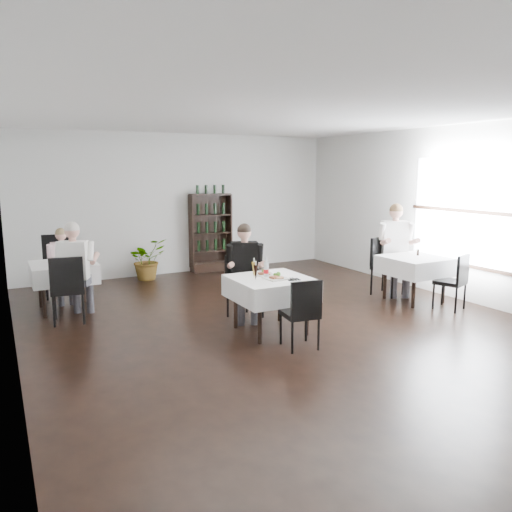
{
  "coord_description": "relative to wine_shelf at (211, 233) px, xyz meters",
  "views": [
    {
      "loc": [
        -3.6,
        -5.86,
        2.25
      ],
      "look_at": [
        -0.42,
        0.2,
        1.05
      ],
      "focal_mm": 35.0,
      "sensor_mm": 36.0,
      "label": 1
    }
  ],
  "objects": [
    {
      "name": "pepper_mill",
      "position": [
        2.26,
        -3.92,
        -0.02
      ],
      "size": [
        0.06,
        0.06,
        0.11
      ],
      "primitive_type": "cylinder",
      "rotation": [
        0.0,
        0.0,
        -0.31
      ],
      "color": "black",
      "rests_on": "right_table"
    },
    {
      "name": "pilsner_dark",
      "position": [
        -1.17,
        -4.38,
        0.03
      ],
      "size": [
        0.06,
        0.06,
        0.27
      ],
      "color": "black",
      "rests_on": "main_table"
    },
    {
      "name": "wine_shelf",
      "position": [
        0.0,
        0.0,
        0.0
      ],
      "size": [
        0.9,
        0.28,
        1.75
      ],
      "color": "black",
      "rests_on": "ground"
    },
    {
      "name": "window_right",
      "position": [
        2.88,
        -4.31,
        0.65
      ],
      "size": [
        0.06,
        2.3,
        1.85
      ],
      "color": "white",
      "rests_on": "room_shell"
    },
    {
      "name": "napkin_cutlery",
      "position": [
        -0.69,
        -4.57,
        -0.07
      ],
      "size": [
        0.18,
        0.18,
        0.02
      ],
      "color": "black",
      "rests_on": "main_table"
    },
    {
      "name": "diner_main",
      "position": [
        -0.95,
        -3.63,
        -0.0
      ],
      "size": [
        0.62,
        0.66,
        1.45
      ],
      "color": "#44434C",
      "rests_on": "ground"
    },
    {
      "name": "plate_far",
      "position": [
        -0.89,
        -4.12,
        -0.06
      ],
      "size": [
        0.32,
        0.32,
        0.08
      ],
      "color": "white",
      "rests_on": "main_table"
    },
    {
      "name": "main_chair_far",
      "position": [
        -0.93,
        -3.47,
        -0.3
      ],
      "size": [
        0.53,
        0.53,
        0.96
      ],
      "color": "black",
      "rests_on": "ground"
    },
    {
      "name": "pilsner_lager",
      "position": [
        -1.14,
        -4.27,
        0.04
      ],
      "size": [
        0.07,
        0.07,
        0.29
      ],
      "color": "gold",
      "rests_on": "main_table"
    },
    {
      "name": "plate_near",
      "position": [
        -0.87,
        -4.42,
        -0.06
      ],
      "size": [
        0.3,
        0.3,
        0.09
      ],
      "color": "white",
      "rests_on": "main_table"
    },
    {
      "name": "room_shell",
      "position": [
        -0.6,
        -4.31,
        0.65
      ],
      "size": [
        9.0,
        9.0,
        9.0
      ],
      "color": "black",
      "rests_on": "ground"
    },
    {
      "name": "coke_bottle",
      "position": [
        -0.97,
        -4.31,
        0.04
      ],
      "size": [
        0.07,
        0.07,
        0.28
      ],
      "color": "silver",
      "rests_on": "main_table"
    },
    {
      "name": "right_table",
      "position": [
        2.1,
        -4.01,
        -0.23
      ],
      "size": [
        0.98,
        0.98,
        0.77
      ],
      "color": "black",
      "rests_on": "ground"
    },
    {
      "name": "main_table",
      "position": [
        -0.9,
        -4.31,
        -0.23
      ],
      "size": [
        1.03,
        1.03,
        0.77
      ],
      "color": "black",
      "rests_on": "ground"
    },
    {
      "name": "potted_tree",
      "position": [
        -1.51,
        -0.21,
        -0.42
      ],
      "size": [
        0.94,
        0.88,
        0.84
      ],
      "primitive_type": "imported",
      "rotation": [
        0.0,
        0.0,
        0.35
      ],
      "color": "#265F20",
      "rests_on": "ground"
    },
    {
      "name": "right_chair_far",
      "position": [
        1.97,
        -3.39,
        -0.26
      ],
      "size": [
        0.6,
        0.61,
        1.03
      ],
      "color": "black",
      "rests_on": "ground"
    },
    {
      "name": "diner_left_near",
      "position": [
        -3.19,
        -2.4,
        0.02
      ],
      "size": [
        0.67,
        0.7,
        1.49
      ],
      "color": "#44434C",
      "rests_on": "ground"
    },
    {
      "name": "left_chair_near",
      "position": [
        -3.35,
        -2.63,
        -0.27
      ],
      "size": [
        0.52,
        0.53,
        1.01
      ],
      "color": "black",
      "rests_on": "ground"
    },
    {
      "name": "main_chair_near",
      "position": [
        -0.89,
        -5.11,
        -0.33
      ],
      "size": [
        0.46,
        0.47,
        0.91
      ],
      "color": "black",
      "rests_on": "ground"
    },
    {
      "name": "diner_left_far",
      "position": [
        -3.24,
        -1.29,
        -0.11
      ],
      "size": [
        0.48,
        0.48,
        1.27
      ],
      "color": "#44434C",
      "rests_on": "ground"
    },
    {
      "name": "left_chair_far",
      "position": [
        -3.3,
        -1.22,
        -0.19
      ],
      "size": [
        0.6,
        0.61,
        1.15
      ],
      "color": "black",
      "rests_on": "ground"
    },
    {
      "name": "left_table",
      "position": [
        -3.3,
        -1.81,
        -0.23
      ],
      "size": [
        0.98,
        0.98,
        0.77
      ],
      "color": "black",
      "rests_on": "ground"
    },
    {
      "name": "diner_right_far",
      "position": [
        2.17,
        -3.47,
        0.11
      ],
      "size": [
        0.74,
        0.77,
        1.64
      ],
      "color": "#44434C",
      "rests_on": "ground"
    },
    {
      "name": "right_chair_near",
      "position": [
        2.25,
        -4.74,
        -0.32
      ],
      "size": [
        0.54,
        0.54,
        0.92
      ],
      "color": "black",
      "rests_on": "ground"
    }
  ]
}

